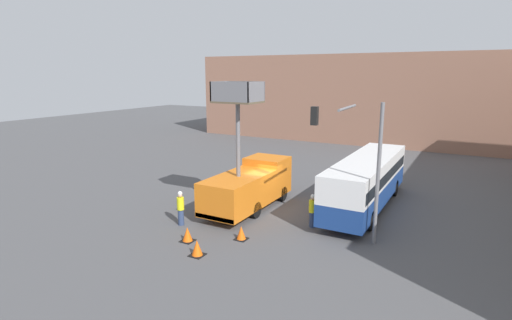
# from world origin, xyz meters

# --- Properties ---
(ground_plane) EXTENTS (120.00, 120.00, 0.00)m
(ground_plane) POSITION_xyz_m (0.00, 0.00, 0.00)
(ground_plane) COLOR #4C4C4F
(building_backdrop_far) EXTENTS (44.00, 10.00, 10.16)m
(building_backdrop_far) POSITION_xyz_m (0.00, 28.82, 5.08)
(building_backdrop_far) COLOR #936651
(building_backdrop_far) RESTS_ON ground_plane
(utility_truck) EXTENTS (2.50, 7.10, 7.59)m
(utility_truck) POSITION_xyz_m (-1.16, -0.65, 1.58)
(utility_truck) COLOR orange
(utility_truck) RESTS_ON ground_plane
(city_bus) EXTENTS (2.48, 11.07, 3.09)m
(city_bus) POSITION_xyz_m (4.97, 2.88, 1.83)
(city_bus) COLOR navy
(city_bus) RESTS_ON ground_plane
(traffic_light_pole) EXTENTS (3.41, 3.16, 6.75)m
(traffic_light_pole) POSITION_xyz_m (5.57, -2.19, 4.51)
(traffic_light_pole) COLOR slate
(traffic_light_pole) RESTS_ON ground_plane
(road_worker_near_truck) EXTENTS (0.38, 0.38, 1.89)m
(road_worker_near_truck) POSITION_xyz_m (-3.03, -4.75, 0.95)
(road_worker_near_truck) COLOR navy
(road_worker_near_truck) RESTS_ON ground_plane
(road_worker_directing) EXTENTS (0.38, 0.38, 1.82)m
(road_worker_directing) POSITION_xyz_m (3.27, -1.61, 0.91)
(road_worker_directing) COLOR navy
(road_worker_directing) RESTS_ON ground_plane
(traffic_cone_near_truck) EXTENTS (0.64, 0.64, 0.73)m
(traffic_cone_near_truck) POSITION_xyz_m (-0.01, -7.32, 0.34)
(traffic_cone_near_truck) COLOR black
(traffic_cone_near_truck) RESTS_ON ground_plane
(traffic_cone_mid_road) EXTENTS (0.63, 0.63, 0.72)m
(traffic_cone_mid_road) POSITION_xyz_m (-1.37, -6.29, 0.34)
(traffic_cone_mid_road) COLOR black
(traffic_cone_mid_road) RESTS_ON ground_plane
(traffic_cone_far_side) EXTENTS (0.60, 0.60, 0.69)m
(traffic_cone_far_side) POSITION_xyz_m (0.81, -4.83, 0.32)
(traffic_cone_far_side) COLOR black
(traffic_cone_far_side) RESTS_ON ground_plane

